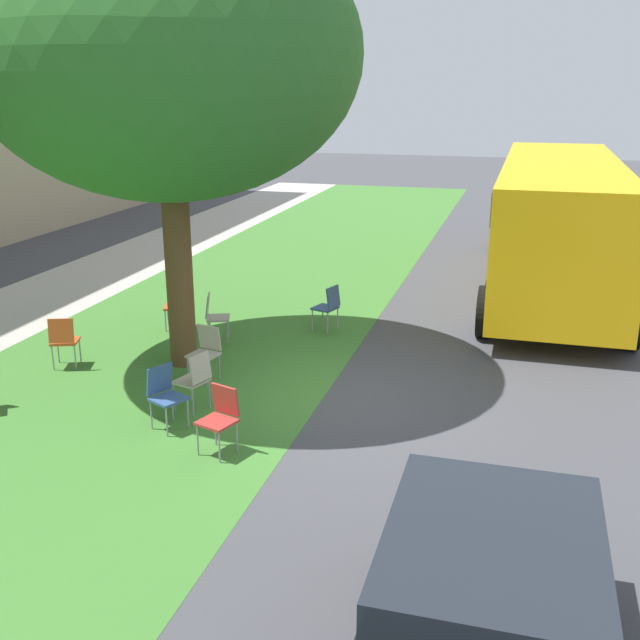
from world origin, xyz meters
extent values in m
plane|color=#424247|center=(0.00, 0.00, 0.00)|extent=(80.00, 80.00, 0.00)
cube|color=#3D752D|center=(0.00, 3.20, 0.00)|extent=(48.00, 6.00, 0.01)
cylinder|color=brown|center=(0.69, 2.84, 1.75)|extent=(0.44, 0.44, 3.51)
ellipsoid|color=#2D6B28|center=(0.69, 2.84, 4.91)|extent=(5.88, 5.88, 4.35)
cube|color=#335184|center=(3.05, 1.03, 0.44)|extent=(0.52, 0.51, 0.04)
cube|color=#335184|center=(3.00, 0.86, 0.68)|extent=(0.41, 0.20, 0.40)
cylinder|color=gray|center=(3.27, 1.14, 0.21)|extent=(0.02, 0.02, 0.42)
cylinder|color=gray|center=(2.93, 1.24, 0.21)|extent=(0.02, 0.02, 0.42)
cylinder|color=gray|center=(3.17, 0.81, 0.21)|extent=(0.02, 0.02, 0.42)
cylinder|color=gray|center=(2.83, 0.92, 0.21)|extent=(0.02, 0.02, 0.42)
cube|color=#ADA393|center=(-0.98, 1.91, 0.44)|extent=(0.51, 0.50, 0.04)
cube|color=#ADA393|center=(-1.03, 1.74, 0.68)|extent=(0.41, 0.19, 0.40)
cylinder|color=gray|center=(-0.76, 2.02, 0.21)|extent=(0.02, 0.02, 0.42)
cylinder|color=gray|center=(-1.11, 2.12, 0.21)|extent=(0.02, 0.02, 0.42)
cylinder|color=gray|center=(-0.85, 1.69, 0.21)|extent=(0.02, 0.02, 0.42)
cylinder|color=gray|center=(-1.20, 1.79, 0.21)|extent=(0.02, 0.02, 0.42)
cube|color=#B7332D|center=(-2.15, 1.02, 0.44)|extent=(0.51, 0.52, 0.04)
cube|color=#B7332D|center=(-1.98, 0.96, 0.68)|extent=(0.21, 0.41, 0.40)
cylinder|color=gray|center=(-2.25, 1.24, 0.21)|extent=(0.02, 0.02, 0.42)
cylinder|color=gray|center=(-2.36, 0.90, 0.21)|extent=(0.02, 0.02, 0.42)
cylinder|color=gray|center=(-1.93, 1.14, 0.21)|extent=(0.02, 0.02, 0.42)
cylinder|color=gray|center=(-2.04, 0.79, 0.21)|extent=(0.02, 0.02, 0.42)
cube|color=#ADA393|center=(1.92, 2.73, 0.44)|extent=(0.53, 0.52, 0.04)
cube|color=#ADA393|center=(1.86, 2.90, 0.68)|extent=(0.40, 0.21, 0.40)
cylinder|color=gray|center=(1.81, 2.51, 0.21)|extent=(0.02, 0.02, 0.42)
cylinder|color=gray|center=(2.15, 2.63, 0.21)|extent=(0.02, 0.02, 0.42)
cylinder|color=gray|center=(1.70, 2.83, 0.21)|extent=(0.02, 0.02, 0.42)
cylinder|color=gray|center=(2.04, 2.95, 0.21)|extent=(0.02, 0.02, 0.42)
cube|color=#335184|center=(-1.65, 1.93, 0.44)|extent=(0.55, 0.54, 0.04)
cube|color=#335184|center=(-1.57, 2.09, 0.68)|extent=(0.40, 0.25, 0.40)
cylinder|color=gray|center=(-1.88, 1.85, 0.21)|extent=(0.02, 0.02, 0.42)
cylinder|color=gray|center=(-1.56, 1.70, 0.21)|extent=(0.02, 0.02, 0.42)
cylinder|color=gray|center=(-1.73, 2.16, 0.21)|extent=(0.02, 0.02, 0.42)
cylinder|color=gray|center=(-1.41, 2.00, 0.21)|extent=(0.02, 0.02, 0.42)
cube|color=#C64C1E|center=(0.04, 4.65, 0.44)|extent=(0.52, 0.53, 0.04)
cube|color=#C64C1E|center=(-0.13, 4.59, 0.68)|extent=(0.22, 0.40, 0.40)
cylinder|color=gray|center=(0.26, 4.54, 0.21)|extent=(0.02, 0.02, 0.42)
cylinder|color=gray|center=(0.14, 4.88, 0.21)|extent=(0.02, 0.02, 0.42)
cylinder|color=gray|center=(-0.06, 4.42, 0.21)|extent=(0.02, 0.02, 0.42)
cylinder|color=gray|center=(-0.18, 4.76, 0.21)|extent=(0.02, 0.02, 0.42)
cube|color=#C64C1E|center=(2.36, 3.80, 0.44)|extent=(0.53, 0.52, 0.04)
cube|color=#C64C1E|center=(2.42, 3.63, 0.68)|extent=(0.40, 0.21, 0.40)
cylinder|color=gray|center=(2.48, 4.02, 0.21)|extent=(0.02, 0.02, 0.42)
cylinder|color=gray|center=(2.14, 3.90, 0.21)|extent=(0.02, 0.02, 0.42)
cylinder|color=gray|center=(2.59, 3.70, 0.21)|extent=(0.02, 0.02, 0.42)
cylinder|color=gray|center=(2.25, 3.58, 0.21)|extent=(0.02, 0.02, 0.42)
cube|color=#ADA393|center=(0.05, 2.18, 0.44)|extent=(0.48, 0.49, 0.04)
cube|color=#ADA393|center=(0.22, 2.15, 0.68)|extent=(0.17, 0.41, 0.40)
cylinder|color=gray|center=(-0.08, 2.40, 0.21)|extent=(0.02, 0.02, 0.42)
cylinder|color=gray|center=(-0.16, 2.04, 0.21)|extent=(0.02, 0.02, 0.42)
cylinder|color=gray|center=(0.25, 2.33, 0.21)|extent=(0.02, 0.02, 0.42)
cylinder|color=gray|center=(0.18, 1.97, 0.21)|extent=(0.02, 0.02, 0.42)
cube|color=black|center=(-5.43, -2.50, 0.68)|extent=(3.70, 1.64, 0.76)
cube|color=#1E232B|center=(-5.58, -2.50, 1.33)|extent=(1.90, 1.44, 0.64)
cylinder|color=black|center=(-4.03, -1.63, 0.30)|extent=(0.60, 0.18, 0.60)
cylinder|color=black|center=(-4.03, -3.37, 0.30)|extent=(0.60, 0.18, 0.60)
cube|color=yellow|center=(7.49, -3.17, 1.63)|extent=(10.40, 2.44, 2.50)
cube|color=black|center=(7.49, -3.17, 1.28)|extent=(10.30, 2.46, 0.12)
cube|color=black|center=(7.49, -3.17, 2.53)|extent=(10.30, 2.46, 0.56)
cylinder|color=black|center=(11.49, -1.91, 0.48)|extent=(0.96, 0.28, 0.96)
cylinder|color=black|center=(11.49, -4.43, 0.48)|extent=(0.96, 0.28, 0.96)
cylinder|color=black|center=(3.49, -1.91, 0.48)|extent=(0.96, 0.28, 0.96)
cylinder|color=black|center=(3.49, -4.43, 0.48)|extent=(0.96, 0.28, 0.96)
camera|label=1|loc=(-10.03, -2.54, 4.49)|focal=42.03mm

